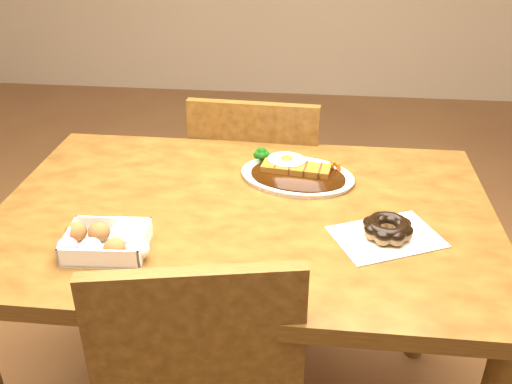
# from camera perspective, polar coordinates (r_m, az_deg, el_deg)

# --- Properties ---
(table) EXTENTS (1.20, 0.80, 0.75)m
(table) POSITION_cam_1_polar(r_m,az_deg,el_deg) (1.43, -1.10, -5.10)
(table) COLOR #482A0E
(table) RESTS_ON ground
(chair_far) EXTENTS (0.44, 0.44, 0.87)m
(chair_far) POSITION_cam_1_polar(r_m,az_deg,el_deg) (1.98, 0.29, -0.55)
(chair_far) COLOR #482A0E
(chair_far) RESTS_ON ground
(katsu_curry_plate) EXTENTS (0.33, 0.27, 0.06)m
(katsu_curry_plate) POSITION_cam_1_polar(r_m,az_deg,el_deg) (1.52, 3.99, 1.95)
(katsu_curry_plate) COLOR white
(katsu_curry_plate) RESTS_ON table
(donut_box) EXTENTS (0.20, 0.14, 0.05)m
(donut_box) POSITION_cam_1_polar(r_m,az_deg,el_deg) (1.26, -14.92, -4.81)
(donut_box) COLOR white
(donut_box) RESTS_ON table
(pon_de_ring) EXTENTS (0.27, 0.24, 0.04)m
(pon_de_ring) POSITION_cam_1_polar(r_m,az_deg,el_deg) (1.30, 13.02, -3.62)
(pon_de_ring) COLOR silver
(pon_de_ring) RESTS_ON table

